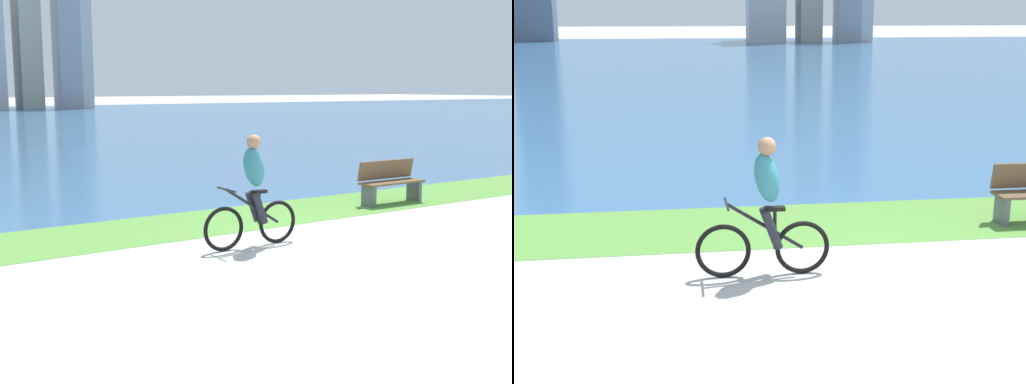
{
  "view_description": "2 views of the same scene",
  "coord_description": "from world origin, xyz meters",
  "views": [
    {
      "loc": [
        -6.54,
        -7.32,
        2.42
      ],
      "look_at": [
        -1.21,
        0.89,
        0.85
      ],
      "focal_mm": 46.28,
      "sensor_mm": 36.0,
      "label": 1
    },
    {
      "loc": [
        -2.29,
        -6.89,
        3.12
      ],
      "look_at": [
        -1.12,
        1.37,
        0.94
      ],
      "focal_mm": 48.35,
      "sensor_mm": 36.0,
      "label": 2
    }
  ],
  "objects": [
    {
      "name": "bay_water_surface",
      "position": [
        0.0,
        41.29,
        0.0
      ],
      "size": [
        300.0,
        74.57,
        0.0
      ],
      "primitive_type": "cube",
      "color": "#386693",
      "rests_on": "ground"
    },
    {
      "name": "grass_strip_bayside",
      "position": [
        0.0,
        2.94,
        0.0
      ],
      "size": [
        120.0,
        2.14,
        0.01
      ],
      "primitive_type": "cube",
      "color": "#59933D",
      "rests_on": "ground"
    },
    {
      "name": "cyclist_lead",
      "position": [
        -1.24,
        0.93,
        0.84
      ],
      "size": [
        1.64,
        0.52,
        1.71
      ],
      "color": "black",
      "rests_on": "ground"
    },
    {
      "name": "ground_plane",
      "position": [
        0.0,
        0.0,
        0.0
      ],
      "size": [
        300.0,
        300.0,
        0.0
      ],
      "primitive_type": "plane",
      "color": "#B2AFA8"
    }
  ]
}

